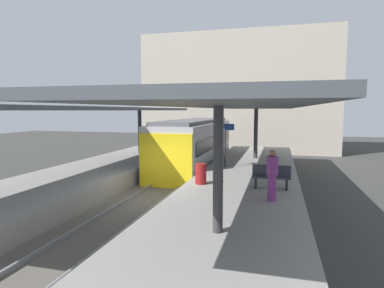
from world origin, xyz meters
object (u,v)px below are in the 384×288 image
commuter_train (195,144)px  passenger_near_bench (272,174)px  platform_bench (271,176)px  platform_sign (225,135)px  litter_bin (201,174)px

commuter_train → passenger_near_bench: size_ratio=6.79×
commuter_train → platform_bench: size_ratio=8.01×
platform_sign → litter_bin: 4.21m
platform_bench → platform_sign: (-2.39, 4.07, 1.16)m
passenger_near_bench → commuter_train: bearing=117.8°
litter_bin → passenger_near_bench: 3.29m
passenger_near_bench → platform_sign: bearing=113.0°
platform_sign → commuter_train: bearing=124.6°
platform_bench → passenger_near_bench: (0.06, -1.69, 0.39)m
commuter_train → platform_sign: bearing=-55.4°
platform_bench → passenger_near_bench: 1.74m
platform_sign → litter_bin: (-0.31, -4.02, -1.22)m
platform_sign → litter_bin: platform_sign is taller
platform_sign → platform_bench: bearing=-59.6°
platform_sign → passenger_near_bench: 6.31m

